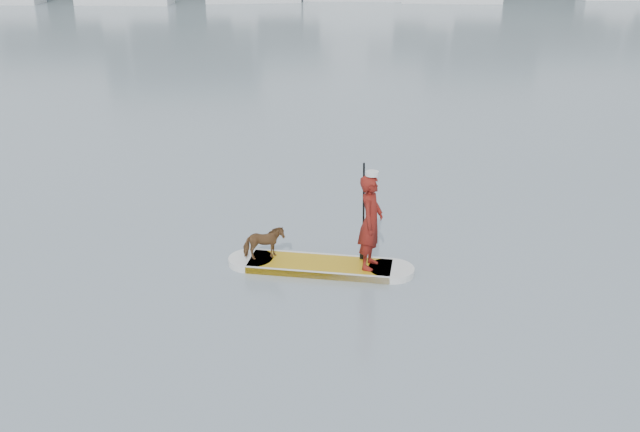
{
  "coord_description": "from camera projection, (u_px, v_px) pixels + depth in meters",
  "views": [
    {
      "loc": [
        -0.75,
        -14.41,
        5.54
      ],
      "look_at": [
        -0.19,
        -3.17,
        1.0
      ],
      "focal_mm": 40.0,
      "sensor_mm": 36.0,
      "label": 1
    }
  ],
  "objects": [
    {
      "name": "ground",
      "position": [
        322.0,
        204.0,
        15.45
      ],
      "size": [
        140.0,
        140.0,
        0.0
      ],
      "primitive_type": "plane",
      "color": "slate",
      "rests_on": "ground"
    },
    {
      "name": "white_cap",
      "position": [
        372.0,
        173.0,
        11.7
      ],
      "size": [
        0.22,
        0.22,
        0.07
      ],
      "primitive_type": "cylinder",
      "color": "silver",
      "rests_on": "paddler"
    },
    {
      "name": "dog",
      "position": [
        264.0,
        243.0,
        12.51
      ],
      "size": [
        0.76,
        0.47,
        0.6
      ],
      "primitive_type": "imported",
      "rotation": [
        0.0,
        0.0,
        1.79
      ],
      "color": "brown",
      "rests_on": "paddleboard"
    },
    {
      "name": "paddle",
      "position": [
        363.0,
        224.0,
        12.35
      ],
      "size": [
        0.1,
        0.3,
        2.0
      ],
      "rotation": [
        0.0,
        0.0,
        -0.22
      ],
      "color": "black",
      "rests_on": "ground"
    },
    {
      "name": "paddler",
      "position": [
        371.0,
        222.0,
        12.02
      ],
      "size": [
        0.59,
        0.71,
        1.66
      ],
      "primitive_type": "imported",
      "rotation": [
        0.0,
        0.0,
        1.21
      ],
      "color": "maroon",
      "rests_on": "paddleboard"
    },
    {
      "name": "paddleboard",
      "position": [
        320.0,
        266.0,
        12.49
      ],
      "size": [
        3.24,
        1.33,
        0.12
      ],
      "rotation": [
        0.0,
        0.0,
        -0.22
      ],
      "color": "#BF8F12",
      "rests_on": "ground"
    }
  ]
}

